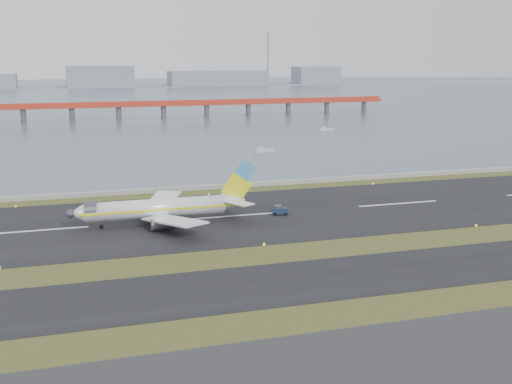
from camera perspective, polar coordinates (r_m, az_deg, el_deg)
ground at (r=110.23m, az=1.91°, el=-5.87°), size 1000.00×1000.00×0.00m
taxiway_strip at (r=99.55m, az=4.17°, el=-7.87°), size 1000.00×18.00×0.10m
runway_strip at (r=137.82m, az=-2.13°, el=-2.17°), size 1000.00×45.00×0.10m
seawall at (r=166.17m, az=-4.79°, el=0.43°), size 1000.00×2.50×1.00m
bay_water at (r=561.21m, az=-13.62°, el=8.30°), size 1400.00×800.00×1.30m
red_pier at (r=354.32m, az=-8.23°, el=7.66°), size 260.00×5.00×10.20m
far_shoreline at (r=721.26m, az=-13.38°, el=9.57°), size 1400.00×80.00×60.50m
airliner at (r=132.06m, az=-8.23°, el=-1.40°), size 38.52×32.89×12.80m
pushback_tug at (r=138.87m, az=2.12°, el=-1.64°), size 3.67×2.66×2.12m
workboat_near at (r=229.03m, az=0.62°, el=3.72°), size 8.15×5.18×1.89m
workboat_far at (r=296.65m, az=6.22°, el=5.56°), size 7.01×2.58×1.67m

